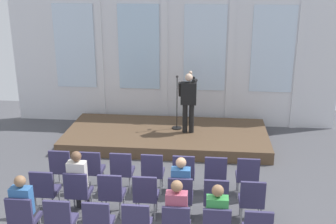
{
  "coord_description": "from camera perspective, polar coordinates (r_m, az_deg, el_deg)",
  "views": [
    {
      "loc": [
        1.13,
        -6.46,
        4.55
      ],
      "look_at": [
        0.18,
        3.08,
        1.36
      ],
      "focal_mm": 44.8,
      "sensor_mm": 36.0,
      "label": 1
    }
  ],
  "objects": [
    {
      "name": "chair_r1_c1",
      "position": [
        8.48,
        -12.17,
        -10.33
      ],
      "size": [
        0.46,
        0.44,
        0.94
      ],
      "color": "#99999E",
      "rests_on": "ground"
    },
    {
      "name": "chair_r1_c4",
      "position": [
        8.12,
        1.71,
        -11.24
      ],
      "size": [
        0.46,
        0.44,
        0.94
      ],
      "color": "#99999E",
      "rests_on": "ground"
    },
    {
      "name": "audience_r2_c0",
      "position": [
        7.88,
        -19.03,
        -11.82
      ],
      "size": [
        0.36,
        0.39,
        1.29
      ],
      "color": "#2D2D33",
      "rests_on": "ground"
    },
    {
      "name": "audience_r2_c5",
      "position": [
        7.23,
        6.65,
        -13.74
      ],
      "size": [
        0.36,
        0.39,
        1.29
      ],
      "color": "#2D2D33",
      "rests_on": "ground"
    },
    {
      "name": "speaker",
      "position": [
        11.42,
        2.81,
        1.84
      ],
      "size": [
        0.51,
        0.69,
        1.67
      ],
      "color": "black",
      "rests_on": "stage_platform"
    },
    {
      "name": "chair_r1_c5",
      "position": [
        8.11,
        6.52,
        -11.4
      ],
      "size": [
        0.46,
        0.44,
        0.94
      ],
      "color": "#99999E",
      "rests_on": "ground"
    },
    {
      "name": "chair_r2_c0",
      "position": [
        7.91,
        -19.14,
        -13.27
      ],
      "size": [
        0.46,
        0.44,
        0.94
      ],
      "color": "#99999E",
      "rests_on": "ground"
    },
    {
      "name": "chair_r0_c5",
      "position": [
        9.0,
        6.46,
        -8.24
      ],
      "size": [
        0.46,
        0.44,
        0.94
      ],
      "color": "#99999E",
      "rests_on": "ground"
    },
    {
      "name": "chair_r0_c2",
      "position": [
        9.17,
        -6.28,
        -7.69
      ],
      "size": [
        0.46,
        0.44,
        0.94
      ],
      "color": "#99999E",
      "rests_on": "ground"
    },
    {
      "name": "chair_r0_c3",
      "position": [
        9.07,
        -2.1,
        -7.91
      ],
      "size": [
        0.46,
        0.44,
        0.94
      ],
      "color": "#99999E",
      "rests_on": "ground"
    },
    {
      "name": "chair_r1_c0",
      "position": [
        8.7,
        -16.44,
        -9.93
      ],
      "size": [
        0.46,
        0.44,
        0.94
      ],
      "color": "#99999E",
      "rests_on": "ground"
    },
    {
      "name": "chair_r1_c2",
      "position": [
        8.31,
        -7.69,
        -10.69
      ],
      "size": [
        0.46,
        0.44,
        0.94
      ],
      "color": "#99999E",
      "rests_on": "ground"
    },
    {
      "name": "audience_r1_c1",
      "position": [
        8.45,
        -12.1,
        -8.87
      ],
      "size": [
        0.36,
        0.39,
        1.33
      ],
      "color": "#2D2D33",
      "rests_on": "ground"
    },
    {
      "name": "chair_r2_c1",
      "position": [
        7.66,
        -14.45,
        -13.85
      ],
      "size": [
        0.46,
        0.44,
        0.94
      ],
      "color": "#99999E",
      "rests_on": "ground"
    },
    {
      "name": "chair_r0_c1",
      "position": [
        9.33,
        -10.34,
        -7.43
      ],
      "size": [
        0.46,
        0.44,
        0.94
      ],
      "color": "#99999E",
      "rests_on": "ground"
    },
    {
      "name": "audience_r2_c4",
      "position": [
        7.23,
        1.2,
        -13.4
      ],
      "size": [
        0.36,
        0.39,
        1.34
      ],
      "color": "#2D2D33",
      "rests_on": "ground"
    },
    {
      "name": "rear_partition",
      "position": [
        12.81,
        0.7,
        7.38
      ],
      "size": [
        9.96,
        0.14,
        4.13
      ],
      "color": "silver",
      "rests_on": "ground"
    },
    {
      "name": "stage_platform",
      "position": [
        11.86,
        -0.2,
        -3.32
      ],
      "size": [
        5.63,
        2.56,
        0.33
      ],
      "primitive_type": "cube",
      "color": "brown",
      "rests_on": "ground"
    },
    {
      "name": "chair_r0_c0",
      "position": [
        9.53,
        -14.24,
        -7.15
      ],
      "size": [
        0.46,
        0.44,
        0.94
      ],
      "color": "#99999E",
      "rests_on": "ground"
    },
    {
      "name": "mic_stand",
      "position": [
        11.87,
        1.22,
        -0.72
      ],
      "size": [
        0.28,
        0.28,
        1.55
      ],
      "color": "black",
      "rests_on": "stage_platform"
    },
    {
      "name": "chair_r2_c3",
      "position": [
        7.34,
        -4.25,
        -14.81
      ],
      "size": [
        0.46,
        0.44,
        0.94
      ],
      "color": "#99999E",
      "rests_on": "ground"
    },
    {
      "name": "audience_r1_c4",
      "position": [
        8.11,
        1.77,
        -9.82
      ],
      "size": [
        0.36,
        0.39,
        1.29
      ],
      "color": "#2D2D33",
      "rests_on": "ground"
    },
    {
      "name": "chair_r0_c6",
      "position": [
        9.04,
        10.75,
        -8.33
      ],
      "size": [
        0.46,
        0.44,
        0.94
      ],
      "color": "#99999E",
      "rests_on": "ground"
    },
    {
      "name": "chair_r0_c4",
      "position": [
        9.01,
        2.16,
        -8.09
      ],
      "size": [
        0.46,
        0.44,
        0.94
      ],
      "color": "#99999E",
      "rests_on": "ground"
    },
    {
      "name": "chair_r1_c6",
      "position": [
        8.16,
        11.31,
        -11.49
      ],
      "size": [
        0.46,
        0.44,
        0.94
      ],
      "color": "#99999E",
      "rests_on": "ground"
    },
    {
      "name": "chair_r2_c2",
      "position": [
        7.48,
        -9.47,
        -14.37
      ],
      "size": [
        0.46,
        0.44,
        0.94
      ],
      "color": "#99999E",
      "rests_on": "ground"
    },
    {
      "name": "chair_r1_c3",
      "position": [
        8.19,
        -3.05,
        -11.0
      ],
      "size": [
        0.46,
        0.44,
        0.94
      ],
      "color": "#99999E",
      "rests_on": "ground"
    }
  ]
}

